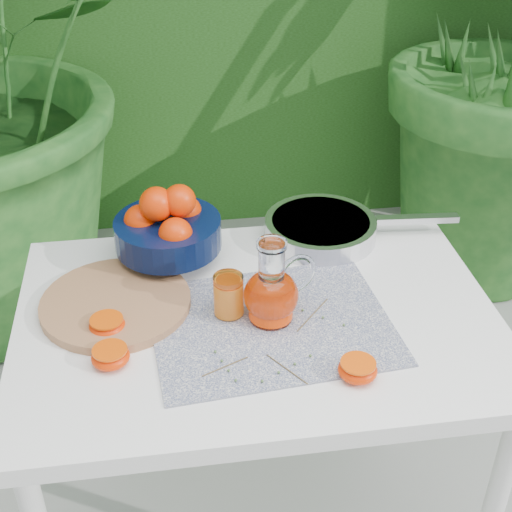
{
  "coord_description": "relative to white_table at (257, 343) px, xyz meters",
  "views": [
    {
      "loc": [
        -0.18,
        -1.24,
        1.66
      ],
      "look_at": [
        -0.01,
        -0.05,
        0.88
      ],
      "focal_mm": 50.0,
      "sensor_mm": 36.0,
      "label": 1
    }
  ],
  "objects": [
    {
      "name": "white_table",
      "position": [
        0.0,
        0.0,
        0.0
      ],
      "size": [
        1.0,
        0.7,
        0.75
      ],
      "color": "white",
      "rests_on": "ground"
    },
    {
      "name": "juice_tumbler",
      "position": [
        -0.06,
        0.0,
        0.13
      ],
      "size": [
        0.08,
        0.08,
        0.09
      ],
      "color": "white",
      "rests_on": "white_table"
    },
    {
      "name": "thyme_sprigs",
      "position": [
        0.02,
        -0.12,
        0.09
      ],
      "size": [
        0.3,
        0.25,
        0.01
      ],
      "color": "brown",
      "rests_on": "white_table"
    },
    {
      "name": "potted_plant_right",
      "position": [
        1.05,
        1.26,
        0.29
      ],
      "size": [
        2.17,
        2.17,
        1.91
      ],
      "primitive_type": "imported",
      "rotation": [
        0.0,
        0.0,
        1.72
      ],
      "color": "#1C531D",
      "rests_on": "ground"
    },
    {
      "name": "cutting_board",
      "position": [
        -0.29,
        0.06,
        0.09
      ],
      "size": [
        0.36,
        0.36,
        0.02
      ],
      "primitive_type": "cylinder",
      "rotation": [
        0.0,
        0.0,
        -0.14
      ],
      "color": "#966843",
      "rests_on": "white_table"
    },
    {
      "name": "juice_pitcher",
      "position": [
        0.03,
        -0.02,
        0.15
      ],
      "size": [
        0.17,
        0.14,
        0.18
      ],
      "color": "white",
      "rests_on": "white_table"
    },
    {
      "name": "fruit_bowl",
      "position": [
        -0.17,
        0.23,
        0.17
      ],
      "size": [
        0.3,
        0.3,
        0.19
      ],
      "color": "black",
      "rests_on": "white_table"
    },
    {
      "name": "ground",
      "position": [
        0.01,
        0.07,
        -0.67
      ],
      "size": [
        60.0,
        60.0,
        0.0
      ],
      "primitive_type": "plane",
      "color": "#B2AFAA"
    },
    {
      "name": "placemat",
      "position": [
        0.02,
        -0.04,
        0.08
      ],
      "size": [
        0.51,
        0.41,
        0.0
      ],
      "primitive_type": "cube",
      "rotation": [
        0.0,
        0.0,
        0.08
      ],
      "color": "#0C1948",
      "rests_on": "white_table"
    },
    {
      "name": "saute_pan",
      "position": [
        0.2,
        0.28,
        0.11
      ],
      "size": [
        0.48,
        0.29,
        0.05
      ],
      "color": "silver",
      "rests_on": "white_table"
    },
    {
      "name": "orange_halves",
      "position": [
        -0.15,
        -0.12,
        0.1
      ],
      "size": [
        0.54,
        0.28,
        0.04
      ],
      "color": "#F03E02",
      "rests_on": "white_table"
    }
  ]
}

